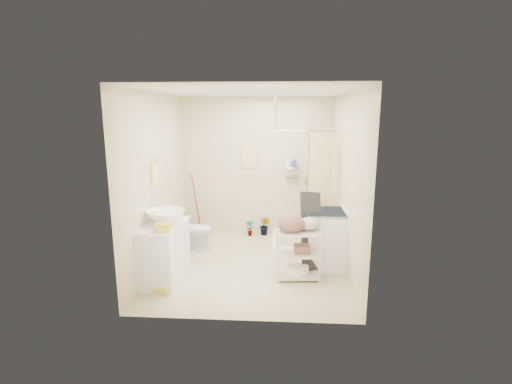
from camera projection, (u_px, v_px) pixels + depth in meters
floor at (251, 264)px, 5.75m from camera, size 3.20×3.20×0.00m
ceiling at (250, 91)px, 5.22m from camera, size 2.80×3.20×0.04m
wall_back at (257, 167)px, 7.05m from camera, size 2.80×0.04×2.60m
wall_front at (239, 209)px, 3.92m from camera, size 2.80×0.04×2.60m
wall_left at (158, 181)px, 5.57m from camera, size 0.04×3.20×2.60m
wall_right at (346, 183)px, 5.40m from camera, size 0.04×3.20×2.60m
vanity at (164, 252)px, 5.15m from camera, size 0.56×0.94×0.81m
sink at (166, 217)px, 5.11m from camera, size 0.65×0.65×0.18m
counter_basket at (163, 227)px, 4.74m from camera, size 0.20×0.16×0.11m
floor_basket at (162, 288)px, 4.81m from camera, size 0.28×0.23×0.14m
toilet at (193, 230)px, 6.35m from camera, size 0.70×0.44×0.68m
mop at (194, 204)px, 7.12m from camera, size 0.14×0.14×1.18m
potted_plant_a at (250, 228)px, 7.07m from camera, size 0.16×0.11×0.30m
potted_plant_b at (265, 226)px, 7.10m from camera, size 0.26×0.25×0.37m
hanging_towel at (249, 156)px, 6.99m from camera, size 0.28×0.03×0.42m
towel_ring at (154, 172)px, 5.34m from camera, size 0.04×0.22×0.34m
tp_holder at (163, 217)px, 5.74m from camera, size 0.08×0.12×0.14m
shower at (303, 186)px, 6.51m from camera, size 1.10×1.10×2.10m
shampoo_bottle_a at (288, 161)px, 6.89m from camera, size 0.09×0.09×0.22m
shampoo_bottle_b at (294, 162)px, 6.90m from camera, size 0.09×0.09×0.16m
washing_machine at (326, 239)px, 5.62m from camera, size 0.61×0.63×0.87m
laundry_rack at (298, 250)px, 5.19m from camera, size 0.63×0.40×0.84m
ironing_board at (311, 231)px, 5.45m from camera, size 0.35×0.25×1.20m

